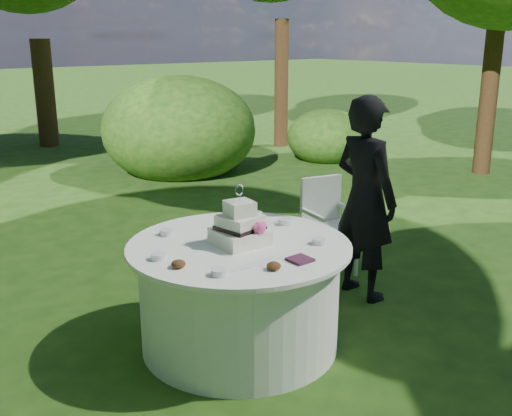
# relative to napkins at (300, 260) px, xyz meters

# --- Properties ---
(ground) EXTENTS (80.00, 80.00, 0.00)m
(ground) POSITION_rel_napkins_xyz_m (-0.10, 0.51, -0.78)
(ground) COLOR #1D3E11
(ground) RESTS_ON ground
(napkins) EXTENTS (0.14, 0.14, 0.02)m
(napkins) POSITION_rel_napkins_xyz_m (0.00, 0.00, 0.00)
(napkins) COLOR #4A1F37
(napkins) RESTS_ON table
(feather_plume) EXTENTS (0.48, 0.07, 0.01)m
(feather_plume) POSITION_rel_napkins_xyz_m (-0.25, 0.13, -0.00)
(feather_plume) COLOR silver
(feather_plume) RESTS_ON table
(guest) EXTENTS (0.43, 0.64, 1.71)m
(guest) POSITION_rel_napkins_xyz_m (1.24, 0.55, 0.08)
(guest) COLOR black
(guest) RESTS_ON ground
(table) EXTENTS (1.56, 1.56, 0.77)m
(table) POSITION_rel_napkins_xyz_m (-0.10, 0.51, -0.39)
(table) COLOR silver
(table) RESTS_ON ground
(cake) EXTENTS (0.35, 0.36, 0.43)m
(cake) POSITION_rel_napkins_xyz_m (-0.10, 0.50, 0.10)
(cake) COLOR white
(cake) RESTS_ON table
(chair) EXTENTS (0.52, 0.51, 0.89)m
(chair) POSITION_rel_napkins_xyz_m (1.40, 1.13, -0.26)
(chair) COLOR white
(chair) RESTS_ON ground
(votives) EXTENTS (1.23, 0.96, 0.04)m
(votives) POSITION_rel_napkins_xyz_m (-0.08, 0.57, 0.01)
(votives) COLOR silver
(votives) RESTS_ON table
(petal_cups) EXTENTS (1.03, 1.06, 0.05)m
(petal_cups) POSITION_rel_napkins_xyz_m (-0.21, 0.45, 0.02)
(petal_cups) COLOR #562D16
(petal_cups) RESTS_ON table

